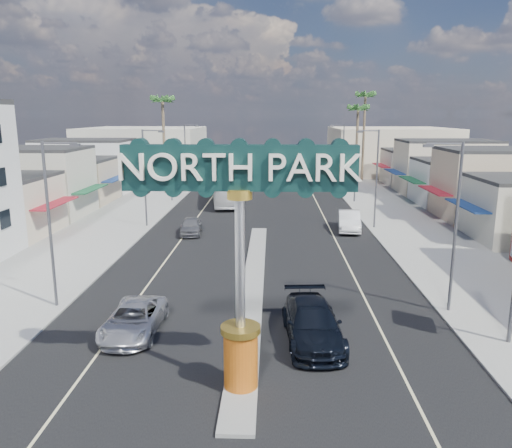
# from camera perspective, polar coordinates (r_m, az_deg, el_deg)

# --- Properties ---
(ground) EXTENTS (160.00, 160.00, 0.00)m
(ground) POSITION_cam_1_polar(r_m,az_deg,el_deg) (46.48, 0.41, -0.41)
(ground) COLOR gray
(ground) RESTS_ON ground
(road) EXTENTS (20.00, 120.00, 0.01)m
(road) POSITION_cam_1_polar(r_m,az_deg,el_deg) (46.48, 0.41, -0.40)
(road) COLOR black
(road) RESTS_ON ground
(median_island) EXTENTS (1.30, 30.00, 0.16)m
(median_island) POSITION_cam_1_polar(r_m,az_deg,el_deg) (31.07, -0.35, -6.83)
(median_island) COLOR gray
(median_island) RESTS_ON ground
(sidewalk_left) EXTENTS (8.00, 120.00, 0.12)m
(sidewalk_left) POSITION_cam_1_polar(r_m,az_deg,el_deg) (48.86, -16.23, -0.20)
(sidewalk_left) COLOR gray
(sidewalk_left) RESTS_ON ground
(sidewalk_right) EXTENTS (8.00, 120.00, 0.12)m
(sidewalk_right) POSITION_cam_1_polar(r_m,az_deg,el_deg) (48.20, 17.29, -0.44)
(sidewalk_right) COLOR gray
(sidewalk_right) RESTS_ON ground
(storefront_row_left) EXTENTS (12.00, 42.00, 6.00)m
(storefront_row_left) POSITION_cam_1_polar(r_m,az_deg,el_deg) (63.92, -21.39, 4.99)
(storefront_row_left) COLOR beige
(storefront_row_left) RESTS_ON ground
(storefront_row_right) EXTENTS (12.00, 42.00, 6.00)m
(storefront_row_right) POSITION_cam_1_polar(r_m,az_deg,el_deg) (63.05, 23.19, 4.75)
(storefront_row_right) COLOR #B7B29E
(storefront_row_right) RESTS_ON ground
(backdrop_far_left) EXTENTS (20.00, 20.00, 8.00)m
(backdrop_far_left) POSITION_cam_1_polar(r_m,az_deg,el_deg) (93.44, -12.61, 8.25)
(backdrop_far_left) COLOR #B7B29E
(backdrop_far_left) RESTS_ON ground
(backdrop_far_right) EXTENTS (20.00, 20.00, 8.00)m
(backdrop_far_right) POSITION_cam_1_polar(r_m,az_deg,el_deg) (92.90, 14.99, 8.11)
(backdrop_far_right) COLOR beige
(backdrop_far_right) RESTS_ON ground
(gateway_sign) EXTENTS (8.20, 1.50, 9.15)m
(gateway_sign) POSITION_cam_1_polar(r_m,az_deg,el_deg) (17.87, -1.86, -1.83)
(gateway_sign) COLOR #C8530F
(gateway_sign) RESTS_ON median_island
(traffic_signal_left) EXTENTS (5.09, 0.45, 6.00)m
(traffic_signal_left) POSITION_cam_1_polar(r_m,az_deg,el_deg) (60.50, -8.02, 6.57)
(traffic_signal_left) COLOR #47474C
(traffic_signal_left) RESTS_ON ground
(traffic_signal_right) EXTENTS (5.09, 0.45, 6.00)m
(traffic_signal_right) POSITION_cam_1_polar(r_m,az_deg,el_deg) (60.15, 9.61, 6.48)
(traffic_signal_right) COLOR #47474C
(traffic_signal_right) RESTS_ON ground
(streetlight_l_near) EXTENTS (2.03, 0.22, 9.00)m
(streetlight_l_near) POSITION_cam_1_polar(r_m,az_deg,el_deg) (28.32, -22.30, 0.78)
(streetlight_l_near) COLOR #47474C
(streetlight_l_near) RESTS_ON ground
(streetlight_l_mid) EXTENTS (2.03, 0.22, 9.00)m
(streetlight_l_mid) POSITION_cam_1_polar(r_m,az_deg,el_deg) (47.06, -12.45, 5.72)
(streetlight_l_mid) COLOR #47474C
(streetlight_l_mid) RESTS_ON ground
(streetlight_l_far) EXTENTS (2.03, 0.22, 9.00)m
(streetlight_l_far) POSITION_cam_1_polar(r_m,az_deg,el_deg) (68.50, -7.94, 7.91)
(streetlight_l_far) COLOR #47474C
(streetlight_l_far) RESTS_ON ground
(streetlight_r_near) EXTENTS (2.03, 0.22, 9.00)m
(streetlight_r_near) POSITION_cam_1_polar(r_m,az_deg,el_deg) (27.46, 21.60, 0.50)
(streetlight_r_near) COLOR #47474C
(streetlight_r_near) RESTS_ON ground
(streetlight_r_mid) EXTENTS (2.03, 0.22, 9.00)m
(streetlight_r_mid) POSITION_cam_1_polar(r_m,az_deg,el_deg) (46.55, 13.44, 5.60)
(streetlight_r_mid) COLOR #47474C
(streetlight_r_mid) RESTS_ON ground
(streetlight_r_far) EXTENTS (2.03, 0.22, 9.00)m
(streetlight_r_far) POSITION_cam_1_polar(r_m,az_deg,el_deg) (68.15, 9.79, 7.82)
(streetlight_r_far) COLOR #47474C
(streetlight_r_far) RESTS_ON ground
(palm_left_far) EXTENTS (2.60, 2.60, 13.10)m
(palm_left_far) POSITION_cam_1_polar(r_m,az_deg,el_deg) (66.83, -10.63, 13.23)
(palm_left_far) COLOR brown
(palm_left_far) RESTS_ON ground
(palm_right_mid) EXTENTS (2.60, 2.60, 12.10)m
(palm_right_mid) POSITION_cam_1_polar(r_m,az_deg,el_deg) (72.28, 11.59, 12.40)
(palm_right_mid) COLOR brown
(palm_right_mid) RESTS_ON ground
(palm_right_far) EXTENTS (2.60, 2.60, 14.10)m
(palm_right_far) POSITION_cam_1_polar(r_m,az_deg,el_deg) (78.56, 12.38, 13.65)
(palm_right_far) COLOR brown
(palm_right_far) RESTS_ON ground
(suv_left) EXTENTS (2.44, 5.26, 1.46)m
(suv_left) POSITION_cam_1_polar(r_m,az_deg,el_deg) (25.03, -13.79, -10.50)
(suv_left) COLOR silver
(suv_left) RESTS_ON ground
(suv_right) EXTENTS (2.89, 6.24, 1.77)m
(suv_right) POSITION_cam_1_polar(r_m,az_deg,el_deg) (23.64, 6.47, -11.20)
(suv_right) COLOR black
(suv_right) RESTS_ON ground
(car_parked_left) EXTENTS (2.07, 4.45, 1.47)m
(car_parked_left) POSITION_cam_1_polar(r_m,az_deg,el_deg) (44.18, -7.44, -0.22)
(car_parked_left) COLOR slate
(car_parked_left) RESTS_ON ground
(car_parked_right) EXTENTS (2.40, 5.56, 1.78)m
(car_parked_right) POSITION_cam_1_polar(r_m,az_deg,el_deg) (45.94, 10.59, 0.36)
(car_parked_right) COLOR silver
(car_parked_right) RESTS_ON ground
(city_bus) EXTENTS (4.21, 11.75, 3.20)m
(city_bus) POSITION_cam_1_polar(r_m,az_deg,el_deg) (58.83, -3.58, 3.88)
(city_bus) COLOR silver
(city_bus) RESTS_ON ground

